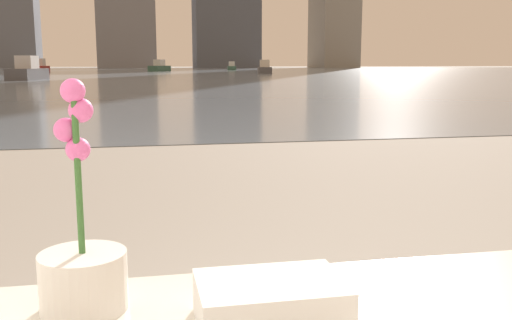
# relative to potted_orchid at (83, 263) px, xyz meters

# --- Properties ---
(potted_orchid) EXTENTS (0.16, 0.16, 0.43)m
(potted_orchid) POSITION_rel_potted_orchid_xyz_m (0.00, 0.00, 0.00)
(potted_orchid) COLOR silver
(potted_orchid) RESTS_ON bathtub
(towel_stack) EXTENTS (0.25, 0.17, 0.08)m
(towel_stack) POSITION_rel_potted_orchid_xyz_m (0.32, -0.13, -0.05)
(towel_stack) COLOR white
(towel_stack) RESTS_ON bathtub
(harbor_water) EXTENTS (180.00, 110.00, 0.01)m
(harbor_water) POSITION_rel_potted_orchid_xyz_m (0.47, 61.07, -0.65)
(harbor_water) COLOR slate
(harbor_water) RESTS_ON ground_plane
(harbor_boat_0) EXTENTS (2.93, 3.93, 1.41)m
(harbor_boat_0) POSITION_rel_potted_orchid_xyz_m (2.67, 70.68, -0.15)
(harbor_boat_0) COLOR #335647
(harbor_boat_0) RESTS_ON harbor_water
(harbor_boat_1) EXTENTS (1.53, 3.96, 1.46)m
(harbor_boat_1) POSITION_rel_potted_orchid_xyz_m (-10.13, 63.48, -0.13)
(harbor_boat_1) COLOR maroon
(harbor_boat_1) RESTS_ON harbor_water
(harbor_boat_2) EXTENTS (1.47, 3.33, 1.21)m
(harbor_boat_2) POSITION_rel_potted_orchid_xyz_m (12.87, 78.39, -0.22)
(harbor_boat_2) COLOR #335647
(harbor_boat_2) RESTS_ON harbor_water
(harbor_boat_3) EXTENTS (1.95, 4.00, 1.44)m
(harbor_boat_3) POSITION_rel_potted_orchid_xyz_m (-6.41, 35.60, -0.14)
(harbor_boat_3) COLOR #4C4C51
(harbor_boat_3) RESTS_ON harbor_water
(harbor_boat_4) EXTENTS (1.71, 3.61, 1.30)m
(harbor_boat_4) POSITION_rel_potted_orchid_xyz_m (12.00, 53.01, -0.19)
(harbor_boat_4) COLOR #4C4C51
(harbor_boat_4) RESTS_ON harbor_water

